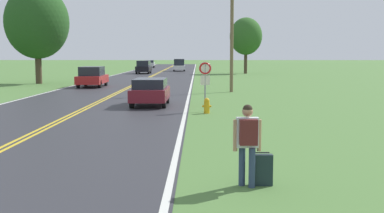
% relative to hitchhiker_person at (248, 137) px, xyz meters
% --- Properties ---
extents(hitchhiker_person, '(0.57, 0.41, 1.69)m').
position_rel_hitchhiker_person_xyz_m(hitchhiker_person, '(0.00, 0.00, 0.00)').
color(hitchhiker_person, navy).
rests_on(hitchhiker_person, ground).
extents(suitcase, '(0.45, 0.19, 0.70)m').
position_rel_hitchhiker_person_xyz_m(suitcase, '(0.31, 0.13, -0.71)').
color(suitcase, '#19282D').
rests_on(suitcase, ground).
extents(fire_hydrant, '(0.42, 0.26, 0.71)m').
position_rel_hitchhiker_person_xyz_m(fire_hydrant, '(-0.60, 12.15, -0.67)').
color(fire_hydrant, gold).
rests_on(fire_hydrant, ground).
extents(traffic_sign, '(0.60, 0.10, 2.33)m').
position_rel_hitchhiker_person_xyz_m(traffic_sign, '(-0.67, 12.78, 0.71)').
color(traffic_sign, gray).
rests_on(traffic_sign, ground).
extents(utility_pole_midground, '(1.80, 0.24, 8.22)m').
position_rel_hitchhiker_person_xyz_m(utility_pole_midground, '(1.37, 24.52, 3.23)').
color(utility_pole_midground, brown).
rests_on(utility_pole_midground, ground).
extents(tree_left_verge, '(5.66, 5.66, 8.75)m').
position_rel_hitchhiker_person_xyz_m(tree_left_verge, '(-15.41, 33.73, 4.44)').
color(tree_left_verge, '#473828').
rests_on(tree_left_verge, ground).
extents(tree_behind_sign, '(4.38, 4.38, 7.58)m').
position_rel_hitchhiker_person_xyz_m(tree_behind_sign, '(5.49, 56.28, 4.01)').
color(tree_behind_sign, '#473828').
rests_on(tree_behind_sign, ground).
extents(car_maroon_hatchback_approaching, '(1.83, 3.76, 1.42)m').
position_rel_hitchhiker_person_xyz_m(car_maroon_hatchback_approaching, '(-3.49, 15.35, -0.26)').
color(car_maroon_hatchback_approaching, black).
rests_on(car_maroon_hatchback_approaching, ground).
extents(car_red_sedan_mid_near, '(2.01, 4.49, 1.66)m').
position_rel_hitchhiker_person_xyz_m(car_red_sedan_mid_near, '(-9.62, 29.47, -0.19)').
color(car_red_sedan_mid_near, black).
rests_on(car_red_sedan_mid_near, ground).
extents(car_black_suv_mid_far, '(1.81, 4.27, 1.77)m').
position_rel_hitchhiker_person_xyz_m(car_black_suv_mid_far, '(-8.40, 55.81, -0.11)').
color(car_black_suv_mid_far, black).
rests_on(car_black_suv_mid_far, ground).
extents(car_white_van_receding, '(1.97, 4.07, 1.88)m').
position_rel_hitchhiker_person_xyz_m(car_white_van_receding, '(-3.96, 65.40, -0.07)').
color(car_white_van_receding, black).
rests_on(car_white_van_receding, ground).
extents(car_silver_sedan_distant, '(2.03, 4.31, 1.45)m').
position_rel_hitchhiker_person_xyz_m(car_silver_sedan_distant, '(-10.37, 83.47, -0.26)').
color(car_silver_sedan_distant, black).
rests_on(car_silver_sedan_distant, ground).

